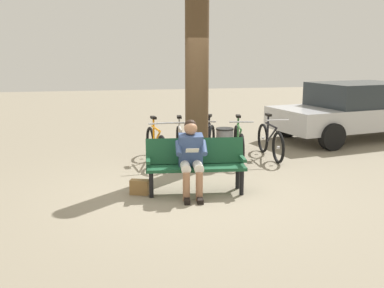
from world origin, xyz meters
TOP-DOWN VIEW (x-y plane):
  - ground_plane at (0.00, 0.00)m, footprint 40.00×40.00m
  - bench at (-0.10, 0.01)m, footprint 1.65×0.66m
  - person_reading at (-0.00, 0.17)m, footprint 0.52×0.80m
  - handbag at (0.81, -0.01)m, footprint 0.33×0.24m
  - tree_trunk at (-0.43, -1.37)m, footprint 0.44×0.44m
  - litter_bin at (-1.02, -1.46)m, footprint 0.35×0.35m
  - bicycle_silver at (-2.19, -1.97)m, footprint 0.48×1.68m
  - bicycle_green at (-1.46, -1.89)m, footprint 0.52×1.66m
  - bicycle_red at (-0.83, -2.10)m, footprint 0.76×1.56m
  - bicycle_blue at (-0.23, -2.04)m, footprint 0.48×1.68m
  - bicycle_purple at (0.27, -2.06)m, footprint 0.48×1.68m
  - parked_car at (-5.11, -3.51)m, footprint 4.46×2.62m

SIDE VIEW (x-z plane):
  - ground_plane at x=0.00m, z-range 0.00..0.00m
  - handbag at x=0.81m, z-range 0.00..0.24m
  - bicycle_silver at x=-2.19m, z-range -0.11..0.83m
  - bicycle_green at x=-1.46m, z-range -0.11..0.83m
  - bicycle_red at x=-0.83m, z-range -0.11..0.83m
  - bicycle_blue at x=-0.23m, z-range -0.11..0.83m
  - bicycle_purple at x=0.27m, z-range -0.11..0.83m
  - litter_bin at x=-1.02m, z-range 0.00..0.77m
  - bench at x=-0.10m, z-range 0.07..0.94m
  - person_reading at x=0.00m, z-range 0.06..1.27m
  - parked_car at x=-5.11m, z-range 0.04..1.51m
  - tree_trunk at x=-0.43m, z-range 0.00..3.51m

